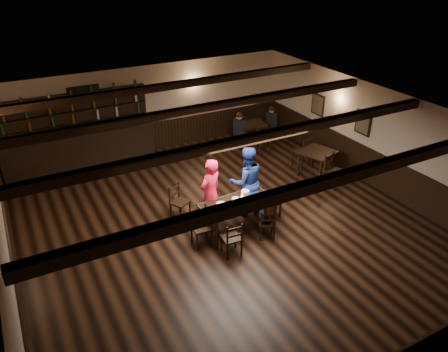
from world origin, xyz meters
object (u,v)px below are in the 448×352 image
cake (221,205)px  bar_counter (80,145)px  chair_near_right (267,222)px  dining_table (238,205)px  chair_near_left (233,237)px  woman_pink (210,194)px  man_blue (246,181)px

cake → bar_counter: 5.35m
chair_near_right → bar_counter: bearing=117.0°
dining_table → chair_near_left: bearing=-125.9°
dining_table → woman_pink: woman_pink is taller
cake → chair_near_right: bearing=-36.3°
man_blue → bar_counter: (-2.97, 4.43, -0.15)m
woman_pink → cake: (0.03, -0.46, -0.06)m
woman_pink → man_blue: size_ratio=0.97×
woman_pink → cake: woman_pink is taller
dining_table → bar_counter: (-2.42, 4.98, 0.05)m
dining_table → chair_near_right: bearing=-55.0°
man_blue → chair_near_right: bearing=93.8°
chair_near_right → bar_counter: size_ratio=0.17×
bar_counter → chair_near_right: bearing=-63.0°
chair_near_left → man_blue: bearing=50.2°
man_blue → bar_counter: size_ratio=0.39×
man_blue → cake: man_blue is taller
chair_near_left → cake: cake is taller
man_blue → bar_counter: 5.33m
man_blue → woman_pink: bearing=14.6°
dining_table → man_blue: size_ratio=0.98×
chair_near_left → woman_pink: (0.11, 1.25, 0.37)m
chair_near_right → woman_pink: woman_pink is taller
chair_near_right → man_blue: 1.23m
dining_table → chair_near_left: 0.96m
woman_pink → man_blue: bearing=163.1°
cake → bar_counter: (-2.01, 4.96, -0.06)m
woman_pink → bar_counter: 4.92m
dining_table → cake: size_ratio=6.50×
chair_near_left → man_blue: 1.76m
chair_near_left → chair_near_right: bearing=10.1°
bar_counter → cake: bearing=-68.0°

